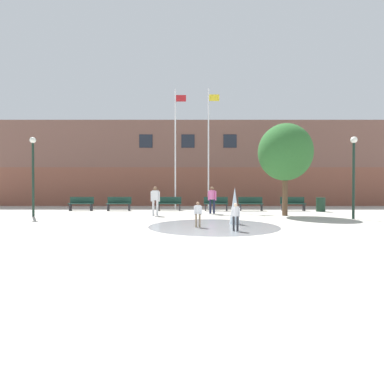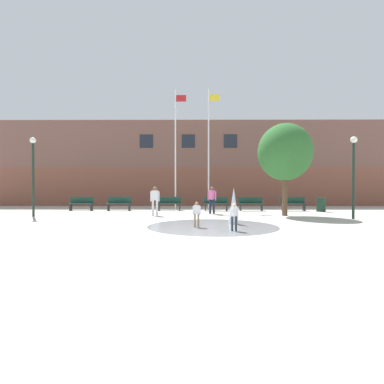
# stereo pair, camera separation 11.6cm
# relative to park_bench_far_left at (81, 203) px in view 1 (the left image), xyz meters

# --- Properties ---
(ground_plane) EXTENTS (100.00, 100.00, 0.00)m
(ground_plane) POSITION_rel_park_bench_far_left_xyz_m (7.07, -11.21, -0.48)
(ground_plane) COLOR #B2ADA3
(library_building) EXTENTS (36.00, 6.05, 7.18)m
(library_building) POSITION_rel_park_bench_far_left_xyz_m (7.07, 7.98, 3.11)
(library_building) COLOR brown
(library_building) RESTS_ON ground
(splash_fountain) EXTENTS (5.15, 5.15, 1.54)m
(splash_fountain) POSITION_rel_park_bench_far_left_xyz_m (8.81, -7.69, -0.02)
(splash_fountain) COLOR gray
(splash_fountain) RESTS_ON ground
(park_bench_far_left) EXTENTS (1.60, 0.44, 0.91)m
(park_bench_far_left) POSITION_rel_park_bench_far_left_xyz_m (0.00, 0.00, 0.00)
(park_bench_far_left) COLOR #28282D
(park_bench_far_left) RESTS_ON ground
(park_bench_left_of_flagpoles) EXTENTS (1.60, 0.44, 0.91)m
(park_bench_left_of_flagpoles) POSITION_rel_park_bench_far_left_xyz_m (2.54, -0.06, 0.00)
(park_bench_left_of_flagpoles) COLOR #28282D
(park_bench_left_of_flagpoles) RESTS_ON ground
(park_bench_under_left_flagpole) EXTENTS (1.60, 0.44, 0.91)m
(park_bench_under_left_flagpole) POSITION_rel_park_bench_far_left_xyz_m (5.89, 0.03, 0.00)
(park_bench_under_left_flagpole) COLOR #28282D
(park_bench_under_left_flagpole) RESTS_ON ground
(park_bench_center) EXTENTS (1.60, 0.44, 0.91)m
(park_bench_center) POSITION_rel_park_bench_far_left_xyz_m (8.99, -0.15, 0.00)
(park_bench_center) COLOR #28282D
(park_bench_center) RESTS_ON ground
(park_bench_under_right_flagpole) EXTENTS (1.60, 0.44, 0.91)m
(park_bench_under_right_flagpole) POSITION_rel_park_bench_far_left_xyz_m (11.29, -0.18, 0.00)
(park_bench_under_right_flagpole) COLOR #28282D
(park_bench_under_right_flagpole) RESTS_ON ground
(park_bench_near_trashcan) EXTENTS (1.60, 0.44, 0.91)m
(park_bench_near_trashcan) POSITION_rel_park_bench_far_left_xyz_m (14.09, -0.16, 0.00)
(park_bench_near_trashcan) COLOR #28282D
(park_bench_near_trashcan) RESTS_ON ground
(adult_in_red) EXTENTS (0.50, 0.22, 1.59)m
(adult_in_red) POSITION_rel_park_bench_far_left_xyz_m (5.40, -3.69, 0.45)
(adult_in_red) COLOR silver
(adult_in_red) RESTS_ON ground
(child_in_fountain) EXTENTS (0.31, 0.24, 0.99)m
(child_in_fountain) POSITION_rel_park_bench_far_left_xyz_m (7.63, -8.44, 0.10)
(child_in_fountain) COLOR #89755B
(child_in_fountain) RESTS_ON ground
(child_running) EXTENTS (0.31, 0.23, 0.99)m
(child_running) POSITION_rel_park_bench_far_left_xyz_m (8.94, -9.43, 0.10)
(child_running) COLOR #28282D
(child_running) RESTS_ON ground
(adult_watching) EXTENTS (0.50, 0.39, 1.59)m
(adult_watching) POSITION_rel_park_bench_far_left_xyz_m (8.59, -2.37, 0.45)
(adult_watching) COLOR #1E233D
(adult_watching) RESTS_ON ground
(flagpole_left) EXTENTS (0.80, 0.10, 8.38)m
(flagpole_left) POSITION_rel_park_bench_far_left_xyz_m (6.26, 0.95, 3.96)
(flagpole_left) COLOR silver
(flagpole_left) RESTS_ON ground
(flagpole_right) EXTENTS (0.80, 0.10, 8.42)m
(flagpole_right) POSITION_rel_park_bench_far_left_xyz_m (8.58, 0.95, 3.98)
(flagpole_right) COLOR silver
(flagpole_right) RESTS_ON ground
(lamp_post_left_lane) EXTENTS (0.32, 0.32, 4.21)m
(lamp_post_left_lane) POSITION_rel_park_bench_far_left_xyz_m (-1.02, -4.10, 2.24)
(lamp_post_left_lane) COLOR #192D23
(lamp_post_left_lane) RESTS_ON ground
(lamp_post_right_lane) EXTENTS (0.32, 0.32, 4.02)m
(lamp_post_right_lane) POSITION_rel_park_bench_far_left_xyz_m (15.28, -5.38, 2.13)
(lamp_post_right_lane) COLOR #192D23
(lamp_post_right_lane) RESTS_ON ground
(trash_can) EXTENTS (0.56, 0.56, 0.90)m
(trash_can) POSITION_rel_park_bench_far_left_xyz_m (15.66, -0.81, -0.03)
(trash_can) COLOR #193323
(trash_can) RESTS_ON ground
(street_tree_near_building) EXTENTS (2.92, 2.92, 5.02)m
(street_tree_near_building) POSITION_rel_park_bench_far_left_xyz_m (12.49, -3.61, 2.98)
(street_tree_near_building) COLOR brown
(street_tree_near_building) RESTS_ON ground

